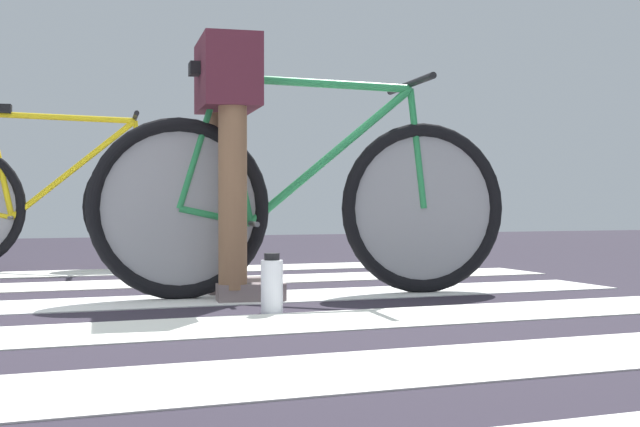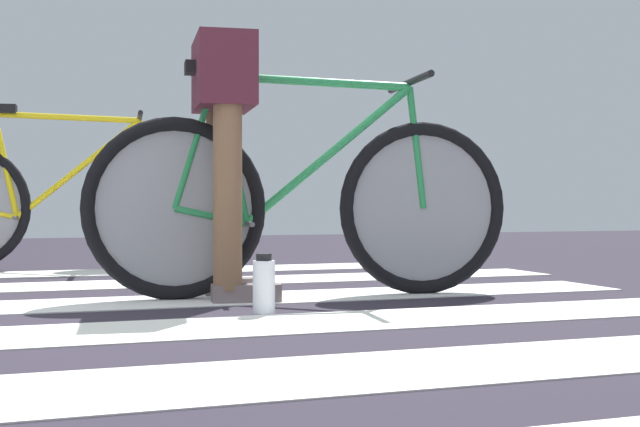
% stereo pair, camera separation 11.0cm
% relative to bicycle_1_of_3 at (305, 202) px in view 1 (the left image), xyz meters
% --- Properties ---
extents(ground, '(18.00, 14.00, 0.02)m').
position_rel_bicycle_1_of_3_xyz_m(ground, '(-1.07, -0.47, -0.40)').
color(ground, '#29242F').
extents(crosswalk_markings, '(5.48, 4.98, 0.00)m').
position_rel_bicycle_1_of_3_xyz_m(crosswalk_markings, '(-1.09, -0.75, -0.38)').
color(crosswalk_markings, silver).
rests_on(crosswalk_markings, ground).
extents(bicycle_1_of_3, '(1.73, 0.52, 0.93)m').
position_rel_bicycle_1_of_3_xyz_m(bicycle_1_of_3, '(0.00, 0.00, 0.00)').
color(bicycle_1_of_3, black).
rests_on(bicycle_1_of_3, ground).
extents(cyclist_1_of_3, '(0.35, 0.43, 1.03)m').
position_rel_bicycle_1_of_3_xyz_m(cyclist_1_of_3, '(-0.31, 0.04, 0.28)').
color(cyclist_1_of_3, brown).
rests_on(cyclist_1_of_3, ground).
extents(bicycle_3_of_3, '(1.73, 0.52, 0.93)m').
position_rel_bicycle_1_of_3_xyz_m(bicycle_3_of_3, '(-0.85, 1.84, 0.00)').
color(bicycle_3_of_3, black).
rests_on(bicycle_3_of_3, ground).
extents(water_bottle, '(0.08, 0.08, 0.21)m').
position_rel_bicycle_1_of_3_xyz_m(water_bottle, '(-0.29, -0.48, -0.29)').
color(water_bottle, white).
rests_on(water_bottle, ground).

